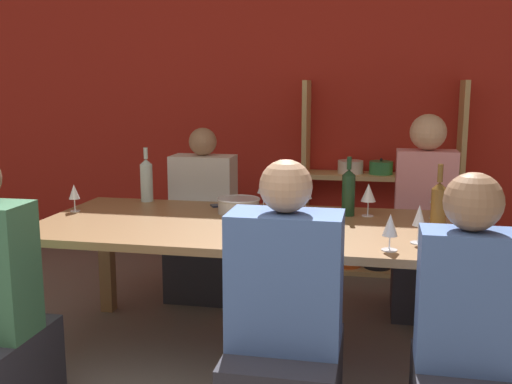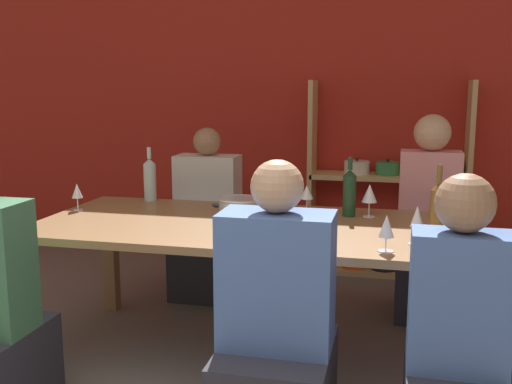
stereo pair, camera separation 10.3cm
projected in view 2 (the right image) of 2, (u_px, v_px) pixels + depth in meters
The scene contains 21 objects.
wall_back_red at pixel (286, 99), 4.85m from camera, with size 8.80×0.06×2.70m.
shelf_unit at pixel (391, 204), 4.60m from camera, with size 1.20×0.30×1.49m.
dining_table at pixel (252, 237), 3.18m from camera, with size 2.27×1.06×0.74m.
mixing_bowl at pixel (240, 205), 3.41m from camera, with size 0.25×0.25×0.09m.
wine_bottle_green at pixel (349, 192), 3.31m from camera, with size 0.07×0.07×0.33m.
wine_bottle_dark at pixel (150, 179), 3.76m from camera, with size 0.08×0.08×0.34m.
wine_bottle_amber at pixel (438, 208), 2.87m from camera, with size 0.07×0.07×0.35m.
wine_glass_red_a at pixel (439, 197), 3.22m from camera, with size 0.07×0.07×0.18m.
wine_glass_empty_a at pixel (77, 192), 3.47m from camera, with size 0.06×0.06×0.16m.
wine_glass_empty_b at pixel (307, 193), 3.44m from camera, with size 0.08×0.08×0.15m.
wine_glass_empty_c at pixel (295, 224), 2.66m from camera, with size 0.06×0.06×0.16m.
wine_glass_white_a at pixel (386, 227), 2.61m from camera, with size 0.07×0.07×0.17m.
wine_glass_white_b at pixel (271, 210), 3.02m from camera, with size 0.07×0.07×0.14m.
wine_glass_red_b at pixel (369, 194), 3.29m from camera, with size 0.08×0.08×0.18m.
wine_glass_white_c at pixel (265, 186), 3.55m from camera, with size 0.08×0.08×0.18m.
wine_glass_empty_d at pixel (417, 218), 2.72m from camera, with size 0.07×0.07×0.18m.
cell_phone at pixel (226, 205), 3.61m from camera, with size 0.17×0.13×0.01m.
person_near_a at pixel (276, 353), 2.33m from camera, with size 0.43×0.54×1.19m.
person_far_a at pixel (208, 235), 4.20m from camera, with size 0.43×0.54×1.17m.
person_near_b at pixel (455, 371), 2.17m from camera, with size 0.35×0.43×1.16m.
person_far_b at pixel (427, 241), 3.77m from camera, with size 0.37×0.46×1.28m.
Camera 2 is at (0.89, -1.00, 1.46)m, focal length 42.00 mm.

